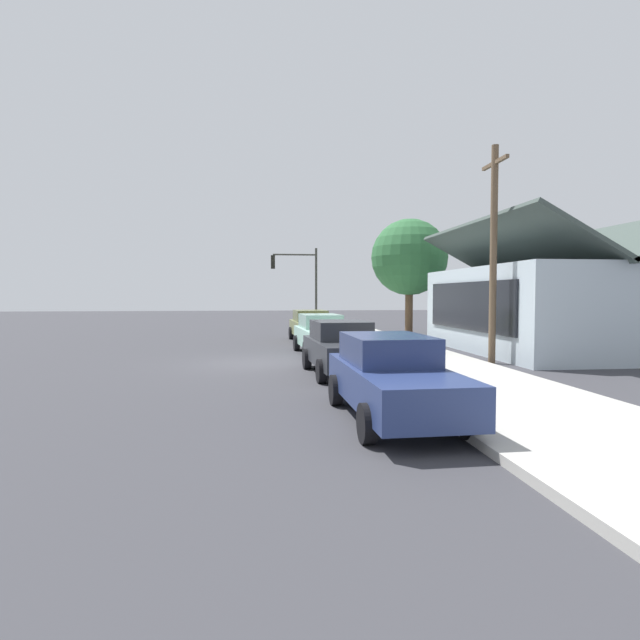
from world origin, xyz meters
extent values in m
plane|color=#38383D|center=(0.00, 0.00, 0.00)|extent=(120.00, 120.00, 0.00)
cube|color=#B2AFA8|center=(0.00, 5.60, 0.08)|extent=(60.00, 4.20, 0.16)
cube|color=olive|center=(-8.15, 2.82, 0.68)|extent=(4.76, 1.98, 0.70)
cube|color=#61683C|center=(-8.62, 2.80, 1.31)|extent=(2.32, 1.67, 0.56)
cylinder|color=black|center=(-6.74, 3.78, 0.33)|extent=(0.67, 0.25, 0.66)
cylinder|color=black|center=(-6.66, 1.99, 0.33)|extent=(0.67, 0.25, 0.66)
cylinder|color=black|center=(-9.65, 3.65, 0.33)|extent=(0.67, 0.25, 0.66)
cylinder|color=black|center=(-9.57, 1.87, 0.33)|extent=(0.67, 0.25, 0.66)
cube|color=#9ED1BC|center=(-2.52, 2.68, 0.68)|extent=(4.73, 1.97, 0.70)
cube|color=#86B1A0|center=(-2.98, 2.65, 1.31)|extent=(2.31, 1.63, 0.56)
cylinder|color=black|center=(-1.13, 3.61, 0.33)|extent=(0.67, 0.26, 0.66)
cylinder|color=black|center=(-1.04, 1.90, 0.33)|extent=(0.67, 0.26, 0.66)
cylinder|color=black|center=(-4.00, 3.45, 0.33)|extent=(0.67, 0.26, 0.66)
cylinder|color=black|center=(-3.91, 1.74, 0.33)|extent=(0.67, 0.26, 0.66)
cube|color=#2D3035|center=(2.80, 2.65, 0.68)|extent=(4.42, 2.04, 0.70)
cube|color=#27292D|center=(2.37, 2.63, 1.31)|extent=(2.16, 1.70, 0.56)
cylinder|color=black|center=(4.10, 3.63, 0.33)|extent=(0.67, 0.25, 0.66)
cylinder|color=black|center=(4.19, 1.82, 0.33)|extent=(0.67, 0.25, 0.66)
cylinder|color=black|center=(1.41, 3.49, 0.33)|extent=(0.67, 0.25, 0.66)
cylinder|color=black|center=(1.51, 1.68, 0.33)|extent=(0.67, 0.25, 0.66)
cube|color=navy|center=(8.37, 2.69, 0.68)|extent=(4.72, 1.84, 0.70)
cube|color=navy|center=(7.91, 2.68, 1.31)|extent=(2.28, 1.58, 0.56)
cylinder|color=black|center=(9.80, 3.59, 0.33)|extent=(0.67, 0.24, 0.66)
cylinder|color=black|center=(9.85, 1.86, 0.33)|extent=(0.67, 0.24, 0.66)
cylinder|color=black|center=(6.90, 3.52, 0.33)|extent=(0.67, 0.24, 0.66)
cylinder|color=black|center=(6.95, 1.79, 0.33)|extent=(0.67, 0.24, 0.66)
cube|color=#ADBCC6|center=(-2.43, 12.00, 1.76)|extent=(10.26, 6.49, 3.51)
cube|color=black|center=(-2.43, 8.72, 1.93)|extent=(8.21, 0.08, 1.97)
cube|color=#3F4C47|center=(-2.43, 10.38, 4.38)|extent=(10.86, 3.54, 1.98)
cube|color=#3F4C47|center=(-2.43, 13.62, 4.38)|extent=(10.86, 3.54, 1.98)
cylinder|color=brown|center=(-10.55, 8.68, 1.67)|extent=(0.44, 0.44, 3.34)
sphere|color=#2D6638|center=(-10.55, 8.68, 4.53)|extent=(4.33, 4.33, 4.33)
cylinder|color=#383833|center=(-12.92, 3.60, 2.60)|extent=(0.14, 0.14, 5.20)
cylinder|color=#383833|center=(-12.92, 2.30, 4.80)|extent=(0.10, 2.60, 0.10)
cube|color=black|center=(-12.92, 1.00, 4.35)|extent=(0.28, 0.24, 0.80)
sphere|color=red|center=(-13.07, 1.00, 4.61)|extent=(0.16, 0.16, 0.16)
sphere|color=yellow|center=(-13.07, 1.00, 4.35)|extent=(0.16, 0.16, 0.16)
sphere|color=green|center=(-13.07, 1.00, 4.09)|extent=(0.16, 0.16, 0.16)
cylinder|color=brown|center=(0.94, 8.20, 3.75)|extent=(0.24, 0.24, 7.50)
cube|color=brown|center=(0.94, 8.20, 6.90)|extent=(1.80, 0.12, 0.12)
cylinder|color=red|center=(-2.27, 4.20, 0.44)|extent=(0.22, 0.22, 0.55)
sphere|color=red|center=(-2.27, 4.20, 0.78)|extent=(0.18, 0.18, 0.18)
camera|label=1|loc=(17.76, 0.15, 2.39)|focal=28.62mm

